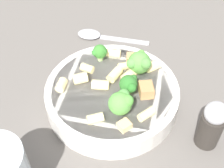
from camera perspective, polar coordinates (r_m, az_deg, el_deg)
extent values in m
plane|color=#5B5651|center=(0.56, 0.00, -3.54)|extent=(2.00, 2.00, 0.00)
cylinder|color=silver|center=(0.55, 0.00, -2.18)|extent=(0.23, 0.23, 0.04)
cylinder|color=white|center=(0.54, 0.00, -0.95)|extent=(0.21, 0.21, 0.01)
torus|color=silver|center=(0.54, 0.00, -0.88)|extent=(0.23, 0.23, 0.00)
cylinder|color=#9EC175|center=(0.50, 1.44, -4.89)|extent=(0.01, 0.01, 0.01)
sphere|color=#569942|center=(0.48, 1.48, -3.59)|extent=(0.04, 0.04, 0.04)
sphere|color=#4E9241|center=(0.49, 2.15, -2.01)|extent=(0.02, 0.02, 0.02)
sphere|color=#519C3C|center=(0.47, 2.80, -3.07)|extent=(0.02, 0.02, 0.02)
cylinder|color=#84AD60|center=(0.52, 2.94, -1.11)|extent=(0.01, 0.01, 0.01)
sphere|color=#2D6B28|center=(0.51, 3.00, -0.01)|extent=(0.03, 0.03, 0.03)
sphere|color=#2B6F27|center=(0.50, 3.75, -0.56)|extent=(0.02, 0.02, 0.02)
sphere|color=#2A6326|center=(0.52, 3.96, 1.09)|extent=(0.01, 0.01, 0.01)
cylinder|color=#9EC175|center=(0.58, -2.19, 4.91)|extent=(0.01, 0.01, 0.01)
sphere|color=#387A2D|center=(0.57, -2.23, 5.96)|extent=(0.03, 0.03, 0.03)
sphere|color=#2F722D|center=(0.58, -1.95, 6.70)|extent=(0.01, 0.01, 0.01)
sphere|color=#317129|center=(0.57, -1.44, 5.90)|extent=(0.01, 0.01, 0.01)
sphere|color=#327B2D|center=(0.57, -3.08, 5.76)|extent=(0.01, 0.01, 0.01)
cylinder|color=#93B766|center=(0.56, 4.90, 2.60)|extent=(0.01, 0.01, 0.01)
sphere|color=#569942|center=(0.55, 5.01, 3.93)|extent=(0.04, 0.04, 0.04)
sphere|color=#528E41|center=(0.53, 6.15, 3.74)|extent=(0.02, 0.02, 0.02)
sphere|color=#56A045|center=(0.54, 3.65, 3.78)|extent=(0.02, 0.02, 0.02)
sphere|color=#5A9940|center=(0.56, 5.34, 5.56)|extent=(0.01, 0.01, 0.01)
cylinder|color=beige|center=(0.54, 0.51, 1.72)|extent=(0.03, 0.02, 0.02)
cylinder|color=beige|center=(0.53, -2.15, -0.14)|extent=(0.03, 0.03, 0.02)
cylinder|color=beige|center=(0.56, 2.29, 3.31)|extent=(0.03, 0.02, 0.01)
cylinder|color=beige|center=(0.54, -5.82, 1.06)|extent=(0.03, 0.03, 0.02)
cylinder|color=beige|center=(0.49, 6.34, -5.48)|extent=(0.03, 0.02, 0.01)
cylinder|color=beige|center=(0.48, -3.07, -6.28)|extent=(0.03, 0.03, 0.01)
cylinder|color=beige|center=(0.54, 3.11, 1.58)|extent=(0.03, 0.02, 0.02)
cylinder|color=beige|center=(0.56, -4.54, 2.90)|extent=(0.02, 0.02, 0.01)
cylinder|color=beige|center=(0.54, -9.24, -0.16)|extent=(0.03, 0.02, 0.02)
cylinder|color=beige|center=(0.56, 7.44, 3.29)|extent=(0.03, 0.03, 0.02)
cylinder|color=beige|center=(0.59, 0.32, 5.65)|extent=(0.02, 0.03, 0.02)
cube|color=#A87A4C|center=(0.52, 6.26, -1.06)|extent=(0.04, 0.04, 0.02)
cube|color=tan|center=(0.58, 3.68, 4.78)|extent=(0.03, 0.03, 0.01)
cube|color=tan|center=(0.48, 2.28, -7.57)|extent=(0.02, 0.02, 0.01)
cylinder|color=#332D28|center=(0.51, 17.42, -7.96)|extent=(0.04, 0.04, 0.06)
sphere|color=#B7B7BC|center=(0.48, 18.51, -5.05)|extent=(0.04, 0.04, 0.04)
cube|color=#B2B2B7|center=(0.69, 2.28, 8.07)|extent=(0.05, 0.11, 0.01)
ellipsoid|color=#B2B2B7|center=(0.70, -4.19, 9.08)|extent=(0.05, 0.06, 0.01)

